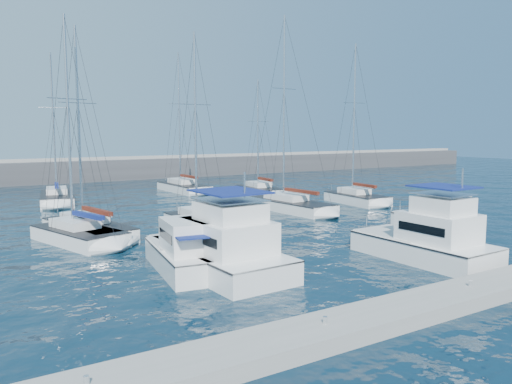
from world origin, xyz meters
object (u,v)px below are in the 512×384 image
motor_yacht_stbd_outer (438,220)px  sailboat_back_a (57,198)px  sailboat_mid_b (88,229)px  sailboat_mid_d (290,205)px  sailboat_back_b (184,187)px  sailboat_back_c (260,191)px  sailboat_mid_e (356,198)px  motor_yacht_port_outer (187,254)px  motor_yacht_stbd_inner (429,241)px  sailboat_mid_a (79,235)px  motor_yacht_port_inner (221,250)px  sailboat_mid_c (201,222)px

motor_yacht_stbd_outer → sailboat_back_a: bearing=124.7°
sailboat_mid_b → sailboat_back_a: sailboat_back_a is taller
sailboat_mid_d → sailboat_back_b: 18.96m
sailboat_mid_d → sailboat_back_c: size_ratio=1.33×
motor_yacht_stbd_outer → sailboat_mid_e: (5.47, 14.16, -0.39)m
motor_yacht_port_outer → motor_yacht_stbd_inner: bearing=-14.2°
sailboat_back_a → sailboat_back_b: sailboat_back_b is taller
sailboat_mid_a → sailboat_mid_b: 2.06m
motor_yacht_port_inner → sailboat_back_c: 31.27m
motor_yacht_stbd_inner → sailboat_back_a: size_ratio=0.52×
sailboat_mid_c → motor_yacht_port_outer: bearing=-121.0°
motor_yacht_stbd_outer → sailboat_back_b: sailboat_back_b is taller
sailboat_back_a → motor_yacht_stbd_outer: bearing=-46.8°
motor_yacht_port_outer → sailboat_mid_d: sailboat_mid_d is taller
sailboat_mid_b → motor_yacht_stbd_inner: bearing=-60.8°
sailboat_mid_b → motor_yacht_port_inner: bearing=-85.2°
sailboat_back_c → motor_yacht_stbd_outer: bearing=-86.2°
sailboat_back_a → sailboat_back_c: (20.86, -5.68, -0.01)m
motor_yacht_port_inner → sailboat_back_c: sailboat_back_c is taller
sailboat_mid_c → sailboat_back_b: (8.40, 22.54, -0.00)m
motor_yacht_stbd_inner → sailboat_mid_e: size_ratio=0.50×
sailboat_mid_b → sailboat_back_b: (16.12, 20.76, 0.02)m
motor_yacht_stbd_outer → sailboat_mid_d: bearing=103.4°
sailboat_mid_c → sailboat_mid_a: bearing=178.2°
sailboat_back_c → sailboat_mid_a: bearing=-142.5°
sailboat_mid_e → sailboat_back_c: sailboat_mid_e is taller
motor_yacht_port_outer → sailboat_mid_b: bearing=109.0°
sailboat_mid_d → sailboat_back_c: bearing=65.4°
sailboat_mid_b → sailboat_back_c: bearing=18.1°
sailboat_mid_a → sailboat_mid_d: (19.45, 3.74, 0.01)m
motor_yacht_stbd_inner → sailboat_mid_c: sailboat_mid_c is taller
sailboat_mid_d → sailboat_back_b: (-2.33, 18.81, -0.01)m
sailboat_mid_d → sailboat_back_b: bearing=91.2°
motor_yacht_port_outer → sailboat_mid_e: size_ratio=0.44×
motor_yacht_port_outer → sailboat_mid_d: size_ratio=0.40×
sailboat_back_b → sailboat_back_c: bearing=-55.5°
motor_yacht_stbd_inner → sailboat_mid_d: 19.07m
motor_yacht_port_inner → sailboat_mid_c: size_ratio=0.66×
sailboat_mid_a → sailboat_mid_c: sailboat_mid_a is taller
motor_yacht_port_inner → sailboat_back_b: sailboat_back_b is taller
motor_yacht_port_inner → sailboat_mid_c: bearing=66.9°
sailboat_back_a → motor_yacht_port_outer: bearing=-78.5°
motor_yacht_stbd_inner → sailboat_mid_c: 16.48m
sailboat_mid_c → sailboat_back_a: sailboat_back_a is taller
motor_yacht_port_outer → motor_yacht_stbd_inner: size_ratio=0.88×
sailboat_mid_e → sailboat_back_b: 21.43m
motor_yacht_port_outer → motor_yacht_stbd_inner: (12.40, -5.09, 0.19)m
motor_yacht_port_inner → sailboat_mid_d: size_ratio=0.54×
motor_yacht_stbd_inner → sailboat_back_c: bearing=74.2°
motor_yacht_port_outer → motor_yacht_port_inner: (1.54, -0.89, 0.19)m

